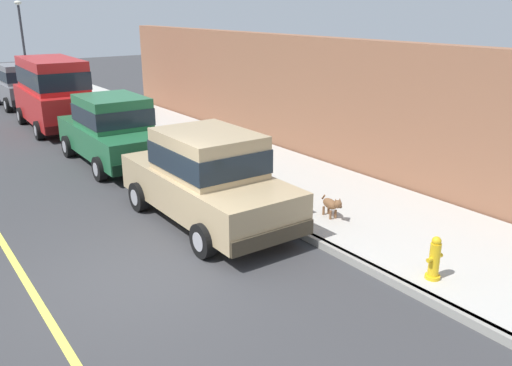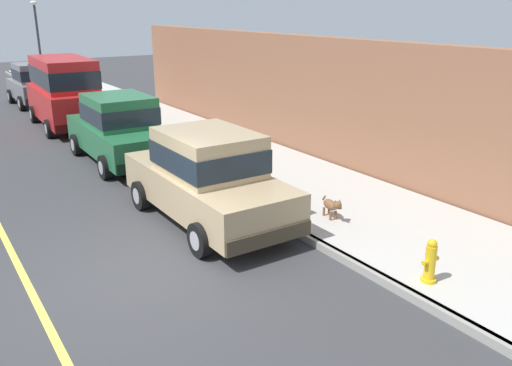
{
  "view_description": "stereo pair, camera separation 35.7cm",
  "coord_description": "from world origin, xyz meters",
  "px_view_note": "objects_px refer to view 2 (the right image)",
  "views": [
    {
      "loc": [
        -2.97,
        -7.4,
        4.24
      ],
      "look_at": [
        2.91,
        0.85,
        0.85
      ],
      "focal_mm": 36.96,
      "sensor_mm": 36.0,
      "label": 1
    },
    {
      "loc": [
        -2.68,
        -7.6,
        4.24
      ],
      "look_at": [
        2.91,
        0.85,
        0.85
      ],
      "focal_mm": 36.96,
      "sensor_mm": 36.0,
      "label": 2
    }
  ],
  "objects_px": {
    "car_grey_hatchback": "(35,84)",
    "car_tan_sedan": "(207,176)",
    "car_red_van": "(65,89)",
    "fire_hydrant": "(430,262)",
    "street_lamp": "(38,34)",
    "dog_brown": "(332,205)",
    "car_green_sedan": "(120,128)"
  },
  "relations": [
    {
      "from": "car_grey_hatchback",
      "to": "fire_hydrant",
      "type": "xyz_separation_m",
      "value": [
        1.47,
        -20.73,
        -0.5
      ]
    },
    {
      "from": "car_tan_sedan",
      "to": "dog_brown",
      "type": "xyz_separation_m",
      "value": [
        1.99,
        -1.56,
        -0.55
      ]
    },
    {
      "from": "fire_hydrant",
      "to": "street_lamp",
      "type": "distance_m",
      "value": 25.56
    },
    {
      "from": "dog_brown",
      "to": "car_red_van",
      "type": "bearing_deg",
      "value": 98.94
    },
    {
      "from": "dog_brown",
      "to": "street_lamp",
      "type": "xyz_separation_m",
      "value": [
        -0.55,
        22.63,
        2.48
      ]
    },
    {
      "from": "street_lamp",
      "to": "fire_hydrant",
      "type": "bearing_deg",
      "value": -89.77
    },
    {
      "from": "car_green_sedan",
      "to": "car_red_van",
      "type": "bearing_deg",
      "value": 90.28
    },
    {
      "from": "fire_hydrant",
      "to": "dog_brown",
      "type": "bearing_deg",
      "value": 80.84
    },
    {
      "from": "car_tan_sedan",
      "to": "car_grey_hatchback",
      "type": "bearing_deg",
      "value": 89.75
    },
    {
      "from": "car_tan_sedan",
      "to": "dog_brown",
      "type": "height_order",
      "value": "car_tan_sedan"
    },
    {
      "from": "car_red_van",
      "to": "car_grey_hatchback",
      "type": "bearing_deg",
      "value": 89.53
    },
    {
      "from": "car_grey_hatchback",
      "to": "street_lamp",
      "type": "height_order",
      "value": "street_lamp"
    },
    {
      "from": "street_lamp",
      "to": "car_red_van",
      "type": "bearing_deg",
      "value": -97.91
    },
    {
      "from": "car_green_sedan",
      "to": "car_red_van",
      "type": "relative_size",
      "value": 0.93
    },
    {
      "from": "street_lamp",
      "to": "car_grey_hatchback",
      "type": "bearing_deg",
      "value": -106.16
    },
    {
      "from": "car_red_van",
      "to": "car_tan_sedan",
      "type": "bearing_deg",
      "value": -90.15
    },
    {
      "from": "fire_hydrant",
      "to": "car_grey_hatchback",
      "type": "bearing_deg",
      "value": 94.04
    },
    {
      "from": "car_green_sedan",
      "to": "street_lamp",
      "type": "relative_size",
      "value": 1.05
    },
    {
      "from": "car_grey_hatchback",
      "to": "car_tan_sedan",
      "type": "bearing_deg",
      "value": -90.25
    },
    {
      "from": "car_green_sedan",
      "to": "street_lamp",
      "type": "distance_m",
      "value": 15.93
    },
    {
      "from": "dog_brown",
      "to": "street_lamp",
      "type": "relative_size",
      "value": 0.17
    },
    {
      "from": "car_red_van",
      "to": "street_lamp",
      "type": "distance_m",
      "value": 10.35
    },
    {
      "from": "car_grey_hatchback",
      "to": "dog_brown",
      "type": "distance_m",
      "value": 18.03
    },
    {
      "from": "car_red_van",
      "to": "dog_brown",
      "type": "distance_m",
      "value": 12.68
    },
    {
      "from": "car_red_van",
      "to": "dog_brown",
      "type": "height_order",
      "value": "car_red_van"
    },
    {
      "from": "car_red_van",
      "to": "fire_hydrant",
      "type": "height_order",
      "value": "car_red_van"
    },
    {
      "from": "car_green_sedan",
      "to": "car_tan_sedan",
      "type": "bearing_deg",
      "value": -90.6
    },
    {
      "from": "street_lamp",
      "to": "car_green_sedan",
      "type": "bearing_deg",
      "value": -95.01
    },
    {
      "from": "car_grey_hatchback",
      "to": "dog_brown",
      "type": "bearing_deg",
      "value": -83.89
    },
    {
      "from": "fire_hydrant",
      "to": "street_lamp",
      "type": "relative_size",
      "value": 0.16
    },
    {
      "from": "car_tan_sedan",
      "to": "car_green_sedan",
      "type": "xyz_separation_m",
      "value": [
        0.06,
        5.31,
        0.0
      ]
    },
    {
      "from": "car_green_sedan",
      "to": "dog_brown",
      "type": "distance_m",
      "value": 7.16
    }
  ]
}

